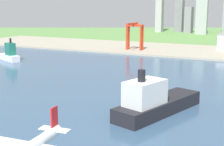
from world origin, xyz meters
name	(u,v)px	position (x,y,z in m)	size (l,w,h in m)	color
ground_plane	(184,80)	(0.00, 300.00, 0.00)	(2400.00, 2400.00, 0.00)	#62924A
water_bay	(164,96)	(0.00, 240.00, 0.07)	(840.00, 360.00, 0.15)	#385675
industrial_pier	(217,52)	(0.00, 490.00, 1.25)	(840.00, 140.00, 2.50)	#A79F8B
cargo_ship	(154,102)	(6.72, 196.15, 8.60)	(38.31, 72.75, 30.35)	black
ferry_boat	(10,54)	(-218.48, 312.56, 8.08)	(39.45, 24.55, 27.80)	white
port_crane_red	(134,30)	(-112.38, 454.28, 30.90)	(24.17, 37.45, 39.77)	red
distant_skyline	(204,10)	(-84.70, 822.00, 55.38)	(246.21, 71.99, 153.35)	#A7A5AA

